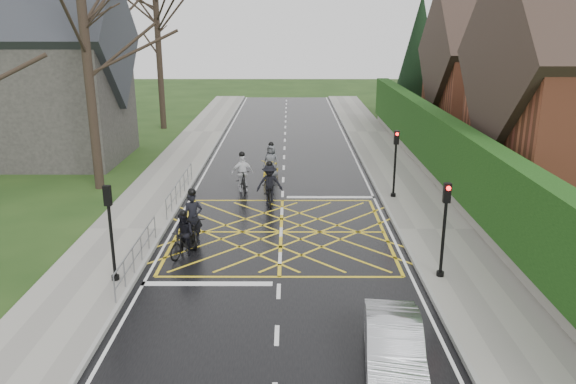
{
  "coord_description": "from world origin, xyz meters",
  "views": [
    {
      "loc": [
        0.33,
        -20.42,
        7.89
      ],
      "look_at": [
        0.27,
        1.11,
        1.3
      ],
      "focal_mm": 35.0,
      "sensor_mm": 36.0,
      "label": 1
    }
  ],
  "objects_px": {
    "cyclist_front": "(242,177)",
    "car": "(394,347)",
    "cyclist_rear": "(193,226)",
    "cyclist_lead": "(271,165)",
    "cyclist_back": "(184,238)",
    "cyclist_mid": "(270,188)"
  },
  "relations": [
    {
      "from": "cyclist_rear",
      "to": "cyclist_lead",
      "type": "bearing_deg",
      "value": 58.56
    },
    {
      "from": "cyclist_back",
      "to": "car",
      "type": "height_order",
      "value": "cyclist_back"
    },
    {
      "from": "cyclist_mid",
      "to": "cyclist_lead",
      "type": "bearing_deg",
      "value": 85.86
    },
    {
      "from": "car",
      "to": "cyclist_back",
      "type": "bearing_deg",
      "value": 138.1
    },
    {
      "from": "cyclist_mid",
      "to": "cyclist_lead",
      "type": "relative_size",
      "value": 1.0
    },
    {
      "from": "cyclist_front",
      "to": "car",
      "type": "height_order",
      "value": "cyclist_front"
    },
    {
      "from": "cyclist_lead",
      "to": "car",
      "type": "height_order",
      "value": "cyclist_lead"
    },
    {
      "from": "cyclist_rear",
      "to": "cyclist_back",
      "type": "distance_m",
      "value": 1.15
    },
    {
      "from": "cyclist_mid",
      "to": "car",
      "type": "xyz_separation_m",
      "value": [
        3.32,
        -12.57,
        -0.11
      ]
    },
    {
      "from": "cyclist_rear",
      "to": "cyclist_mid",
      "type": "relative_size",
      "value": 1.1
    },
    {
      "from": "cyclist_rear",
      "to": "cyclist_front",
      "type": "xyz_separation_m",
      "value": [
        1.28,
        6.53,
        0.05
      ]
    },
    {
      "from": "cyclist_back",
      "to": "cyclist_mid",
      "type": "distance_m",
      "value": 6.46
    },
    {
      "from": "cyclist_mid",
      "to": "cyclist_lead",
      "type": "distance_m",
      "value": 4.37
    },
    {
      "from": "cyclist_mid",
      "to": "cyclist_lead",
      "type": "xyz_separation_m",
      "value": [
        -0.07,
        4.37,
        -0.06
      ]
    },
    {
      "from": "cyclist_lead",
      "to": "car",
      "type": "relative_size",
      "value": 0.56
    },
    {
      "from": "cyclist_rear",
      "to": "cyclist_lead",
      "type": "xyz_separation_m",
      "value": [
        2.58,
        9.06,
        -0.02
      ]
    },
    {
      "from": "cyclist_back",
      "to": "cyclist_mid",
      "type": "height_order",
      "value": "cyclist_mid"
    },
    {
      "from": "cyclist_front",
      "to": "cyclist_rear",
      "type": "bearing_deg",
      "value": -115.06
    },
    {
      "from": "cyclist_rear",
      "to": "cyclist_front",
      "type": "bearing_deg",
      "value": 63.37
    },
    {
      "from": "cyclist_mid",
      "to": "cyclist_back",
      "type": "bearing_deg",
      "value": -120.54
    },
    {
      "from": "cyclist_back",
      "to": "cyclist_lead",
      "type": "xyz_separation_m",
      "value": [
        2.71,
        10.19,
        0.03
      ]
    },
    {
      "from": "cyclist_rear",
      "to": "cyclist_mid",
      "type": "bearing_deg",
      "value": 45.01
    }
  ]
}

